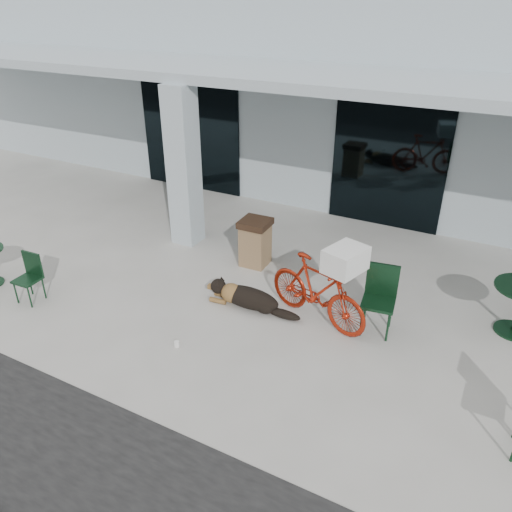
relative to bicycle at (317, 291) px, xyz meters
The scene contains 13 objects.
ground 2.16m from the bicycle, 155.23° to the right, with size 80.00×80.00×0.00m, color #B7B4AC.
building 8.04m from the bicycle, 103.97° to the left, with size 22.00×7.00×4.50m, color #A3B1B9.
storefront_glass_left 6.59m from the bicycle, 141.15° to the left, with size 2.80×0.06×2.70m, color black.
storefront_glass_right 4.19m from the bicycle, 91.35° to the left, with size 2.40×0.06×2.70m, color black.
column 3.82m from the bicycle, 157.25° to the left, with size 0.50×0.50×3.12m, color #A3B1B9.
overhang 4.26m from the bicycle, 124.84° to the left, with size 22.00×2.80×0.18m, color #A3B1B9.
bicycle is the anchor object (origin of this frame).
laundry_basket 0.84m from the bicycle, 16.93° to the right, with size 0.59×0.44×0.35m, color white.
dog 1.16m from the bicycle, behind, with size 1.22×0.41×0.41m, color black, non-canonical shape.
cup_near_dog 2.24m from the bicycle, 134.43° to the right, with size 0.08×0.08×0.09m, color white.
cafe_chair_near 4.71m from the bicycle, 158.93° to the right, with size 0.37×0.41×0.83m, color #12341D, non-canonical shape.
cafe_chair_far_a 0.92m from the bicycle, 10.05° to the left, with size 0.48×0.52×1.05m, color #12341D, non-canonical shape.
trash_receptacle 2.07m from the bicycle, 145.27° to the left, with size 0.53×0.53×0.90m, color olive, non-canonical shape.
Camera 1 is at (4.09, -5.26, 4.58)m, focal length 35.00 mm.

